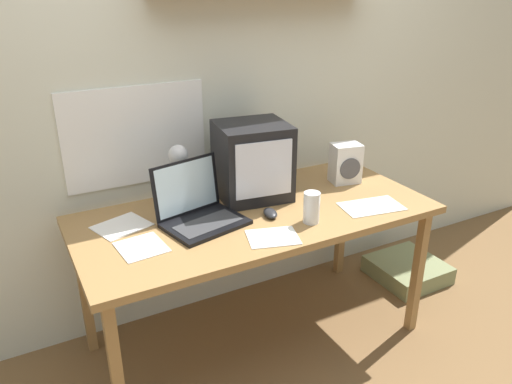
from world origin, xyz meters
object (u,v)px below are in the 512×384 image
computer_mouse (270,213)px  loose_paper_near_monitor (141,247)px  laptop (197,208)px  desk_lamp (177,166)px  corner_desk (256,223)px  space_heater (346,163)px  juice_glass (311,209)px  floor_cushion (407,270)px  loose_paper_near_laptop (371,206)px  open_notebook (273,237)px  printed_handout (122,226)px  crt_monitor (253,161)px

computer_mouse → loose_paper_near_monitor: 0.61m
laptop → desk_lamp: 0.23m
corner_desk → space_heater: bearing=9.7°
juice_glass → floor_cushion: 1.25m
laptop → loose_paper_near_laptop: bearing=-30.5°
juice_glass → loose_paper_near_laptop: bearing=-0.6°
computer_mouse → floor_cushion: computer_mouse is taller
corner_desk → juice_glass: juice_glass is taller
open_notebook → loose_paper_near_laptop: size_ratio=0.79×
printed_handout → juice_glass: bearing=-25.2°
floor_cushion → loose_paper_near_monitor: bearing=-175.3°
crt_monitor → laptop: 0.40m
computer_mouse → open_notebook: size_ratio=0.46×
space_heater → loose_paper_near_monitor: (-1.18, -0.18, -0.10)m
open_notebook → computer_mouse: bearing=63.4°
computer_mouse → laptop: bearing=160.3°
loose_paper_near_laptop → floor_cushion: (0.61, 0.28, -0.69)m
juice_glass → open_notebook: bearing=-168.3°
crt_monitor → floor_cushion: 1.38m
printed_handout → loose_paper_near_laptop: (1.12, -0.36, -0.00)m
space_heater → open_notebook: 0.76m
loose_paper_near_monitor → floor_cushion: bearing=4.7°
space_heater → loose_paper_near_laptop: (-0.08, -0.32, -0.10)m
space_heater → floor_cushion: (0.53, -0.04, -0.80)m
space_heater → computer_mouse: (-0.56, -0.18, -0.09)m
juice_glass → computer_mouse: juice_glass is taller
space_heater → open_notebook: (-0.66, -0.36, -0.10)m
juice_glass → loose_paper_near_monitor: 0.76m
corner_desk → crt_monitor: bearing=67.1°
corner_desk → open_notebook: (-0.06, -0.26, 0.06)m
juice_glass → corner_desk: bearing=127.8°
space_heater → floor_cushion: bearing=6.7°
desk_lamp → loose_paper_near_monitor: desk_lamp is taller
floor_cushion → juice_glass: bearing=-164.1°
crt_monitor → computer_mouse: bearing=-91.1°
desk_lamp → floor_cushion: desk_lamp is taller
crt_monitor → floor_cushion: bearing=1.6°
crt_monitor → open_notebook: 0.49m
crt_monitor → floor_cushion: crt_monitor is taller
laptop → printed_handout: size_ratio=1.48×
loose_paper_near_monitor → computer_mouse: bearing=0.3°
laptop → open_notebook: 0.38m
crt_monitor → laptop: (-0.35, -0.13, -0.12)m
juice_glass → loose_paper_near_laptop: (0.35, -0.00, -0.06)m
juice_glass → loose_paper_near_monitor: juice_glass is taller
crt_monitor → loose_paper_near_monitor: 0.72m
corner_desk → desk_lamp: desk_lamp is taller
juice_glass → space_heater: 0.54m
computer_mouse → printed_handout: (-0.63, 0.22, -0.01)m
laptop → floor_cushion: 1.60m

